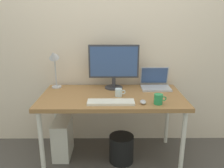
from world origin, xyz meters
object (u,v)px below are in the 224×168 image
(monitor, at_px, (114,64))
(keyboard, at_px, (111,102))
(desk, at_px, (112,101))
(wastebasket, at_px, (121,149))
(coffee_mug, at_px, (159,99))
(laptop, at_px, (155,83))
(desk_lamp, at_px, (54,61))
(glass_cup, at_px, (119,92))
(computer_tower, at_px, (63,138))
(mouse, at_px, (143,102))

(monitor, xyz_separation_m, keyboard, (-0.03, -0.47, -0.27))
(desk, height_order, wastebasket, desk)
(monitor, height_order, coffee_mug, monitor)
(laptop, bearing_deg, desk, -152.38)
(monitor, height_order, desk_lamp, monitor)
(desk_lamp, relative_size, keyboard, 1.01)
(laptop, height_order, keyboard, laptop)
(glass_cup, bearing_deg, monitor, 99.80)
(keyboard, relative_size, computer_tower, 1.05)
(laptop, distance_m, coffee_mug, 0.51)
(laptop, xyz_separation_m, desk_lamp, (-1.12, -0.02, 0.26))
(coffee_mug, relative_size, computer_tower, 0.28)
(monitor, xyz_separation_m, mouse, (0.27, -0.48, -0.26))
(keyboard, height_order, computer_tower, keyboard)
(desk, distance_m, keyboard, 0.24)
(mouse, bearing_deg, coffee_mug, -3.93)
(laptop, relative_size, coffee_mug, 2.76)
(laptop, distance_m, keyboard, 0.71)
(monitor, height_order, computer_tower, monitor)
(desk, xyz_separation_m, keyboard, (-0.01, -0.23, 0.07))
(monitor, bearing_deg, wastebasket, -75.44)
(mouse, bearing_deg, computer_tower, 160.64)
(monitor, relative_size, mouse, 6.13)
(desk, relative_size, wastebasket, 4.88)
(coffee_mug, height_order, computer_tower, coffee_mug)
(desk, distance_m, glass_cup, 0.13)
(monitor, height_order, wastebasket, monitor)
(computer_tower, bearing_deg, mouse, -19.36)
(monitor, relative_size, wastebasket, 1.84)
(desk, xyz_separation_m, laptop, (0.49, 0.26, 0.12))
(monitor, bearing_deg, desk, -95.00)
(mouse, relative_size, wastebasket, 0.30)
(desk, xyz_separation_m, coffee_mug, (0.43, -0.25, 0.11))
(coffee_mug, distance_m, glass_cup, 0.42)
(laptop, bearing_deg, glass_cup, -145.53)
(desk, bearing_deg, laptop, 27.62)
(monitor, xyz_separation_m, wastebasket, (0.08, -0.31, -0.86))
(coffee_mug, distance_m, wastebasket, 0.74)
(monitor, distance_m, glass_cup, 0.37)
(monitor, height_order, laptop, monitor)
(coffee_mug, bearing_deg, wastebasket, 150.56)
(monitor, xyz_separation_m, glass_cup, (0.05, -0.27, -0.24))
(monitor, xyz_separation_m, coffee_mug, (0.41, -0.49, -0.23))
(monitor, distance_m, wastebasket, 0.92)
(desk_lamp, xyz_separation_m, glass_cup, (0.70, -0.28, -0.27))
(glass_cup, bearing_deg, wastebasket, -46.36)
(laptop, bearing_deg, desk_lamp, -179.21)
(desk, bearing_deg, glass_cup, -25.92)
(keyboard, bearing_deg, desk_lamp, 142.53)
(keyboard, distance_m, mouse, 0.30)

